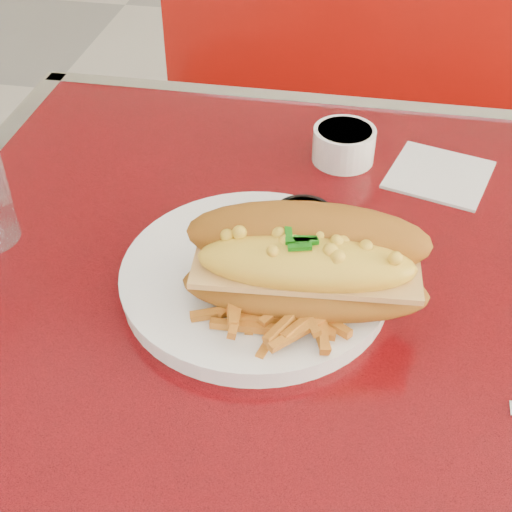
% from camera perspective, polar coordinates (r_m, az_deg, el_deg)
% --- Properties ---
extents(diner_table, '(1.23, 0.83, 0.77)m').
position_cam_1_polar(diner_table, '(0.87, 13.84, -11.00)').
color(diner_table, '#B80B12').
rests_on(diner_table, ground).
extents(booth_bench_far, '(1.20, 0.51, 0.90)m').
position_cam_1_polar(booth_bench_far, '(1.69, 12.00, 3.38)').
color(booth_bench_far, maroon).
rests_on(booth_bench_far, ground).
extents(dinner_plate, '(0.35, 0.35, 0.02)m').
position_cam_1_polar(dinner_plate, '(0.74, -0.00, -1.72)').
color(dinner_plate, white).
rests_on(dinner_plate, diner_table).
extents(mac_hoagie, '(0.24, 0.13, 0.10)m').
position_cam_1_polar(mac_hoagie, '(0.67, 4.06, -0.56)').
color(mac_hoagie, '#A4611A').
rests_on(mac_hoagie, dinner_plate).
extents(fries_pile, '(0.14, 0.14, 0.03)m').
position_cam_1_polar(fries_pile, '(0.67, 2.26, -3.85)').
color(fries_pile, orange).
rests_on(fries_pile, dinner_plate).
extents(fork, '(0.06, 0.16, 0.00)m').
position_cam_1_polar(fork, '(0.74, 5.13, -1.00)').
color(fork, silver).
rests_on(fork, dinner_plate).
extents(gravy_ramekin, '(0.09, 0.09, 0.04)m').
position_cam_1_polar(gravy_ramekin, '(0.93, 7.04, 8.91)').
color(gravy_ramekin, white).
rests_on(gravy_ramekin, diner_table).
extents(sauce_cup_left, '(0.08, 0.08, 0.03)m').
position_cam_1_polar(sauce_cup_left, '(0.80, 3.82, 2.68)').
color(sauce_cup_left, black).
rests_on(sauce_cup_left, diner_table).
extents(paper_napkin, '(0.15, 0.15, 0.00)m').
position_cam_1_polar(paper_napkin, '(0.93, 14.44, 6.32)').
color(paper_napkin, silver).
rests_on(paper_napkin, diner_table).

